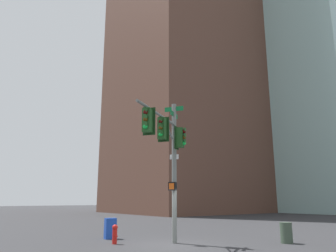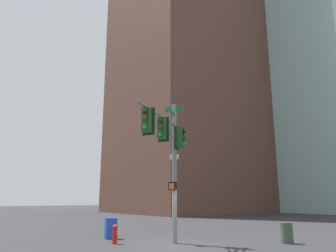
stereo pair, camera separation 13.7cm
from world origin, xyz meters
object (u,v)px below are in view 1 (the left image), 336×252
(newspaper_box, at_px, (110,228))
(litter_bin, at_px, (286,233))
(fire_hydrant, at_px, (115,233))
(signal_pole_assembly, at_px, (168,146))

(newspaper_box, bearing_deg, litter_bin, 52.79)
(newspaper_box, bearing_deg, fire_hydrant, -10.12)
(signal_pole_assembly, relative_size, fire_hydrant, 7.82)
(fire_hydrant, bearing_deg, newspaper_box, 159.25)
(fire_hydrant, bearing_deg, signal_pole_assembly, 38.59)
(fire_hydrant, xyz_separation_m, litter_bin, (4.58, 6.64, 0.00))
(fire_hydrant, xyz_separation_m, newspaper_box, (-1.94, 0.73, 0.05))
(signal_pole_assembly, height_order, newspaper_box, signal_pole_assembly)
(signal_pole_assembly, distance_m, fire_hydrant, 4.75)
(signal_pole_assembly, xyz_separation_m, newspaper_box, (-3.95, -0.87, -3.94))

